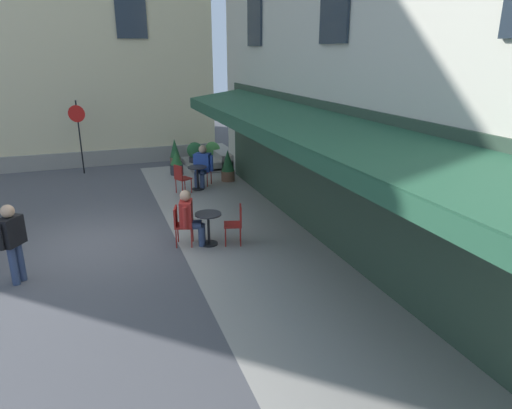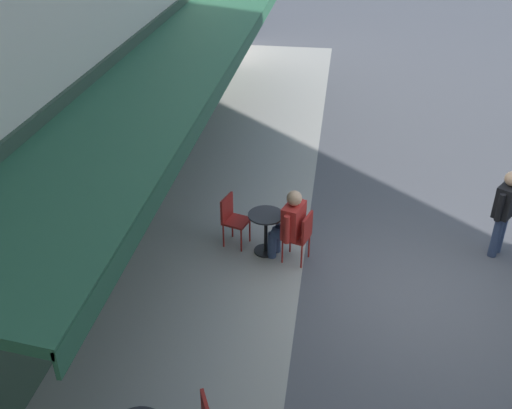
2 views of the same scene
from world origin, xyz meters
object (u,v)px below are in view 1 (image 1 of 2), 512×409
(cafe_table_mid_terrace, at_px, (197,175))
(walking_pedestrian_in_black, at_px, (12,238))
(cafe_chair_red_near_door, at_px, (236,221))
(seated_patron_in_blue, at_px, (202,165))
(no_parking_sign, at_px, (78,124))
(potted_plant_entrance_right, at_px, (228,166))
(cafe_chair_red_kerbside, at_px, (181,177))
(potted_plant_entrance_left, at_px, (212,151))
(cafe_chair_red_corner_right, at_px, (205,168))
(potted_plant_by_steps, at_px, (195,153))
(cafe_chair_red_corner_left, at_px, (180,222))
(seated_companion_in_red, at_px, (190,216))
(potted_plant_under_sign, at_px, (175,152))
(potted_plant_mid_terrace, at_px, (176,163))
(cafe_table_near_entrance, at_px, (208,224))

(cafe_table_mid_terrace, xyz_separation_m, walking_pedestrian_in_black, (-4.92, 4.62, 0.42))
(cafe_chair_red_near_door, bearing_deg, seated_patron_in_blue, -4.61)
(no_parking_sign, bearing_deg, potted_plant_entrance_right, -120.36)
(cafe_chair_red_kerbside, distance_m, potted_plant_entrance_right, 2.02)
(no_parking_sign, relative_size, potted_plant_entrance_left, 3.02)
(cafe_chair_red_corner_right, distance_m, potted_plant_by_steps, 2.71)
(cafe_table_mid_terrace, relative_size, potted_plant_by_steps, 0.82)
(cafe_chair_red_corner_right, relative_size, walking_pedestrian_in_black, 0.58)
(cafe_chair_red_corner_left, distance_m, cafe_chair_red_near_door, 1.26)
(cafe_table_mid_terrace, relative_size, potted_plant_entrance_left, 0.87)
(seated_patron_in_blue, xyz_separation_m, no_parking_sign, (3.06, 3.68, 1.08))
(cafe_chair_red_near_door, relative_size, seated_companion_in_red, 0.70)
(no_parking_sign, xyz_separation_m, potted_plant_entrance_left, (-0.07, -4.80, -1.31))
(potted_plant_by_steps, bearing_deg, cafe_chair_red_near_door, 174.21)
(seated_companion_in_red, bearing_deg, potted_plant_entrance_right, -25.50)
(cafe_table_mid_terrace, distance_m, potted_plant_by_steps, 3.27)
(cafe_chair_red_corner_left, relative_size, walking_pedestrian_in_black, 0.58)
(cafe_chair_red_corner_left, distance_m, seated_companion_in_red, 0.26)
(cafe_chair_red_near_door, distance_m, cafe_chair_red_corner_right, 5.11)
(walking_pedestrian_in_black, bearing_deg, potted_plant_under_sign, -28.07)
(cafe_table_mid_terrace, bearing_deg, seated_patron_in_blue, -36.52)
(potted_plant_by_steps, bearing_deg, potted_plant_mid_terrace, 140.16)
(cafe_chair_red_near_door, height_order, cafe_table_mid_terrace, cafe_chair_red_near_door)
(cafe_table_near_entrance, xyz_separation_m, no_parking_sign, (7.79, 2.67, 1.30))
(walking_pedestrian_in_black, distance_m, no_parking_sign, 8.45)
(cafe_table_near_entrance, relative_size, potted_plant_by_steps, 0.82)
(seated_patron_in_blue, distance_m, seated_companion_in_red, 4.81)
(walking_pedestrian_in_black, bearing_deg, cafe_chair_red_corner_left, -77.73)
(walking_pedestrian_in_black, xyz_separation_m, potted_plant_entrance_right, (5.60, -5.83, -0.39))
(cafe_table_near_entrance, relative_size, potted_plant_entrance_left, 0.87)
(potted_plant_by_steps, height_order, potted_plant_entrance_right, potted_plant_entrance_right)
(walking_pedestrian_in_black, xyz_separation_m, no_parking_sign, (8.32, -1.19, 0.88))
(potted_plant_mid_terrace, xyz_separation_m, potted_plant_entrance_right, (-1.42, -1.49, 0.10))
(cafe_chair_red_corner_right, xyz_separation_m, potted_plant_entrance_right, (0.17, -0.83, -0.02))
(walking_pedestrian_in_black, xyz_separation_m, potted_plant_entrance_left, (8.25, -5.99, -0.43))
(potted_plant_entrance_left, relative_size, potted_plant_by_steps, 0.94)
(cafe_chair_red_kerbside, distance_m, no_parking_sign, 4.81)
(potted_plant_under_sign, bearing_deg, seated_companion_in_red, 172.08)
(cafe_table_mid_terrace, relative_size, potted_plant_entrance_right, 0.70)
(cafe_chair_red_kerbside, bearing_deg, potted_plant_under_sign, -7.58)
(potted_plant_entrance_left, xyz_separation_m, potted_plant_under_sign, (0.32, 1.42, 0.01))
(cafe_chair_red_kerbside, xyz_separation_m, potted_plant_by_steps, (3.47, -1.21, -0.05))
(cafe_chair_red_kerbside, relative_size, potted_plant_under_sign, 0.90)
(cafe_chair_red_kerbside, distance_m, potted_plant_entrance_left, 4.09)
(cafe_table_mid_terrace, xyz_separation_m, potted_plant_under_sign, (3.65, 0.05, 0.00))
(cafe_table_mid_terrace, distance_m, potted_plant_under_sign, 3.65)
(cafe_table_near_entrance, relative_size, cafe_chair_red_corner_right, 0.82)
(cafe_chair_red_near_door, relative_size, potted_plant_entrance_right, 0.85)
(cafe_table_near_entrance, height_order, no_parking_sign, no_parking_sign)
(cafe_chair_red_kerbside, bearing_deg, cafe_chair_red_near_door, -174.37)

